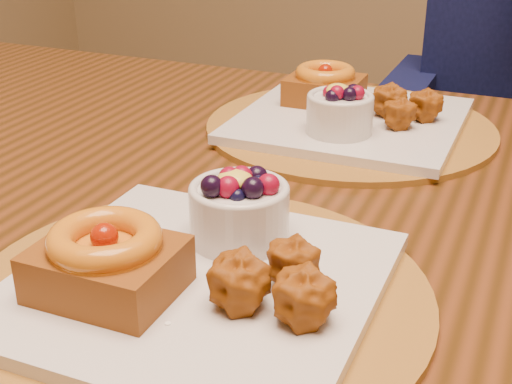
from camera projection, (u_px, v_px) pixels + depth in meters
dining_table at (291, 257)px, 0.79m from camera, size 1.60×0.90×0.76m
place_setting_near at (197, 270)px, 0.57m from camera, size 0.38×0.38×0.09m
place_setting_far at (348, 115)px, 0.93m from camera, size 0.38×0.38×0.08m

